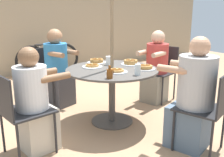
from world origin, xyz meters
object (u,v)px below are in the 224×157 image
at_px(patio_chair_east, 209,106).
at_px(pancake_plate_e, 145,67).
at_px(bicycle, 48,59).
at_px(drinking_glass_a, 138,70).
at_px(patio_chair_west, 51,71).
at_px(diner_west, 58,71).
at_px(pancake_plate_a, 92,66).
at_px(syrup_bottle, 110,73).
at_px(diner_south, 156,70).
at_px(coffee_cup, 109,61).
at_px(diner_east, 193,99).
at_px(patio_chair_north, 18,109).
at_px(diner_north, 35,105).
at_px(pancake_plate_d, 97,61).
at_px(pancake_plate_b, 131,63).
at_px(pancake_plate_c, 117,71).
at_px(patio_table, 112,79).
at_px(patio_chair_south, 161,68).

distance_m(patio_chair_east, pancake_plate_e, 0.93).
bearing_deg(bicycle, drinking_glass_a, -88.41).
bearing_deg(drinking_glass_a, pancake_plate_e, 35.75).
xyz_separation_m(patio_chair_west, diner_west, (0.06, -0.16, 0.03)).
bearing_deg(pancake_plate_a, bicycle, 83.11).
bearing_deg(syrup_bottle, patio_chair_west, 94.83).
relative_size(diner_south, coffee_cup, 9.66).
distance_m(diner_east, patio_chair_west, 2.25).
bearing_deg(diner_west, patio_chair_west, -90.00).
bearing_deg(patio_chair_north, diner_west, 134.40).
xyz_separation_m(patio_chair_north, syrup_bottle, (0.93, -0.16, 0.26)).
height_order(diner_north, pancake_plate_e, diner_north).
bearing_deg(drinking_glass_a, syrup_bottle, 172.53).
distance_m(pancake_plate_d, syrup_bottle, 0.84).
xyz_separation_m(diner_north, pancake_plate_b, (1.36, 0.26, 0.23)).
xyz_separation_m(coffee_cup, drinking_glass_a, (-0.02, -0.64, 0.00)).
bearing_deg(bicycle, coffee_cup, -88.41).
bearing_deg(patio_chair_west, diner_west, 90.00).
height_order(patio_chair_west, bicycle, patio_chair_west).
distance_m(diner_north, diner_west, 1.36).
bearing_deg(pancake_plate_c, drinking_glass_a, -61.98).
bearing_deg(pancake_plate_d, bicycle, 86.69).
xyz_separation_m(patio_table, patio_chair_west, (-0.40, 1.15, -0.07)).
distance_m(coffee_cup, bicycle, 2.70).
height_order(patio_chair_east, diner_west, diner_west).
bearing_deg(drinking_glass_a, patio_table, 99.61).
relative_size(diner_south, drinking_glass_a, 8.89).
height_order(pancake_plate_b, bicycle, pancake_plate_b).
relative_size(patio_chair_east, pancake_plate_e, 3.32).
distance_m(diner_east, pancake_plate_c, 0.91).
height_order(diner_west, drinking_glass_a, diner_west).
height_order(diner_east, drinking_glass_a, diner_east).
distance_m(pancake_plate_d, bicycle, 2.51).
bearing_deg(syrup_bottle, pancake_plate_b, 36.86).
xyz_separation_m(pancake_plate_c, pancake_plate_e, (0.38, -0.05, 0.01)).
xyz_separation_m(patio_chair_east, pancake_plate_d, (-0.40, 1.56, 0.23)).
height_order(syrup_bottle, drinking_glass_a, syrup_bottle).
relative_size(diner_west, pancake_plate_a, 4.49).
bearing_deg(bicycle, patio_chair_west, -104.49).
distance_m(patio_chair_north, pancake_plate_d, 1.38).
bearing_deg(drinking_glass_a, pancake_plate_a, 110.74).
xyz_separation_m(diner_south, coffee_cup, (-0.91, -0.09, 0.25)).
height_order(pancake_plate_e, drinking_glass_a, drinking_glass_a).
xyz_separation_m(pancake_plate_c, drinking_glass_a, (0.13, -0.24, 0.05)).
bearing_deg(pancake_plate_d, diner_north, -149.92).
xyz_separation_m(diner_west, pancake_plate_a, (0.17, -0.78, 0.19)).
bearing_deg(patio_chair_west, patio_table, 90.00).
distance_m(patio_chair_south, diner_west, 1.62).
xyz_separation_m(patio_chair_north, diner_south, (2.19, 0.52, 0.01)).
xyz_separation_m(diner_west, pancake_plate_b, (0.68, -0.91, 0.21)).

